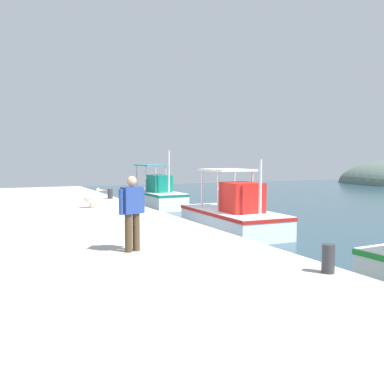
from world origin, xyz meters
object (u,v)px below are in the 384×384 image
Objects in this scene: fishing_boat_second at (233,215)px; mooring_bollard_nearest at (110,194)px; pelican at (91,198)px; fishing_boat_nearest at (155,195)px; mooring_bollard_second at (328,259)px; fisherman_standing at (132,210)px.

fishing_boat_second is 7.88m from mooring_bollard_nearest.
fishing_boat_nearest is at bearing 139.57° from pelican.
pelican is at bearing -40.43° from fishing_boat_nearest.
fishing_boat_nearest is 11.22× the size of mooring_bollard_second.
mooring_bollard_nearest is at bearing 167.89° from fisherman_standing.
fisherman_standing reaches higher than mooring_bollard_nearest.
fishing_boat_second is at bearing 51.56° from pelican.
fisherman_standing is at bearing -12.11° from mooring_bollard_nearest.
mooring_bollard_nearest is (2.17, -3.23, 0.38)m from fishing_boat_nearest.
mooring_bollard_second is (3.18, 2.63, -0.67)m from fisherman_standing.
fishing_boat_nearest is at bearing 157.92° from fisherman_standing.
fisherman_standing is at bearing -6.12° from pelican.
pelican is 1.91× the size of mooring_bollard_nearest.
fishing_boat_nearest reaches higher than fishing_boat_second.
fishing_boat_second reaches higher than fisherman_standing.
fisherman_standing is 3.21× the size of mooring_bollard_second.
fishing_boat_nearest is 9.48m from fishing_boat_second.
mooring_bollard_second is at bearing -10.37° from fishing_boat_nearest.
pelican is (5.79, -4.93, 0.53)m from fishing_boat_nearest.
fisherman_standing is (8.66, -0.93, 0.52)m from pelican.
mooring_bollard_second is at bearing 0.00° from mooring_bollard_nearest.
pelican is at bearing -25.26° from mooring_bollard_nearest.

